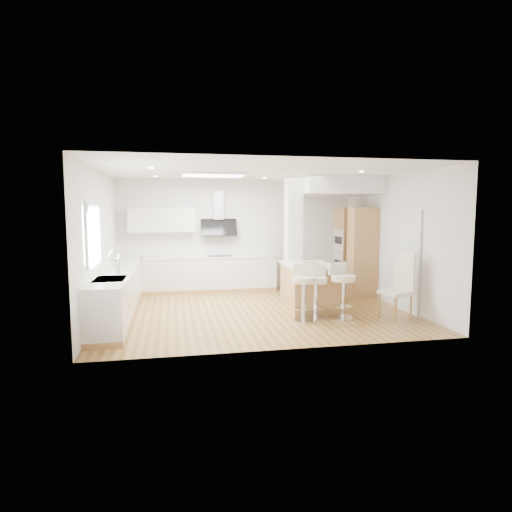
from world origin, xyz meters
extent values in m
plane|color=olive|center=(0.00, 0.00, 0.00)|extent=(6.00, 6.00, 0.00)
cube|color=white|center=(0.00, 0.00, 0.00)|extent=(6.00, 5.00, 0.02)
cube|color=silver|center=(0.00, 2.50, 1.40)|extent=(6.00, 0.04, 2.80)
cube|color=silver|center=(-3.00, 0.00, 1.40)|extent=(0.04, 5.00, 2.80)
cube|color=silver|center=(3.00, 0.00, 1.40)|extent=(0.04, 5.00, 2.80)
cube|color=silver|center=(-0.80, 0.60, 2.77)|extent=(1.40, 0.95, 0.05)
cube|color=white|center=(-0.80, 0.60, 2.76)|extent=(1.25, 0.80, 0.03)
cylinder|color=white|center=(-2.00, 1.50, 2.78)|extent=(0.10, 0.10, 0.02)
cylinder|color=white|center=(-2.00, -0.50, 2.78)|extent=(0.10, 0.10, 0.02)
cylinder|color=white|center=(0.50, 1.50, 2.78)|extent=(0.10, 0.10, 0.02)
cylinder|color=white|center=(2.00, 1.00, 2.78)|extent=(0.10, 0.10, 0.02)
cylinder|color=white|center=(2.00, -0.50, 2.78)|extent=(0.10, 0.10, 0.02)
cube|color=white|center=(-2.96, -0.90, 1.65)|extent=(0.03, 1.15, 0.95)
cube|color=silver|center=(-2.95, -0.90, 2.15)|extent=(0.04, 1.28, 0.06)
cube|color=silver|center=(-2.95, -0.90, 1.15)|extent=(0.04, 1.28, 0.06)
cube|color=silver|center=(-2.95, -1.51, 1.65)|extent=(0.04, 0.06, 0.95)
cube|color=silver|center=(-2.95, -0.29, 1.65)|extent=(0.04, 0.06, 0.95)
cube|color=#B3B6BC|center=(-2.94, -0.90, 2.08)|extent=(0.03, 1.18, 0.14)
cube|color=#4B453B|center=(2.99, -0.60, 1.00)|extent=(0.02, 0.90, 2.00)
cube|color=silver|center=(2.97, -0.60, 1.00)|extent=(0.05, 1.00, 2.10)
cube|color=#B0824B|center=(-2.70, 0.25, 0.05)|extent=(0.60, 4.50, 0.10)
cube|color=beige|center=(-2.70, 0.25, 0.48)|extent=(0.60, 4.50, 0.76)
cube|color=beige|center=(-2.70, 0.25, 0.88)|extent=(0.63, 4.50, 0.04)
cube|color=silver|center=(-2.70, -1.00, 0.89)|extent=(0.50, 0.75, 0.02)
cube|color=silver|center=(-2.70, -1.18, 0.84)|extent=(0.40, 0.34, 0.10)
cube|color=silver|center=(-2.70, -0.82, 0.84)|extent=(0.40, 0.34, 0.10)
cylinder|color=silver|center=(-2.58, -0.70, 1.08)|extent=(0.02, 0.02, 0.36)
torus|color=silver|center=(-2.65, -0.70, 1.26)|extent=(0.18, 0.02, 0.18)
imported|color=#3F7B3F|center=(-2.65, -0.35, 1.06)|extent=(0.17, 0.12, 0.33)
cube|color=#B0824B|center=(-0.75, 2.20, 0.05)|extent=(3.30, 0.60, 0.10)
cube|color=beige|center=(-0.75, 2.20, 0.48)|extent=(3.30, 0.60, 0.76)
cube|color=beige|center=(-0.75, 2.20, 0.88)|extent=(3.33, 0.63, 0.04)
cube|color=black|center=(-0.50, 2.20, 0.91)|extent=(0.60, 0.40, 0.01)
cube|color=beige|center=(-1.90, 2.33, 1.80)|extent=(1.60, 0.34, 0.60)
cube|color=silver|center=(-0.50, 2.40, 2.15)|extent=(0.25, 0.18, 0.70)
cube|color=black|center=(-0.50, 2.32, 1.60)|extent=(0.90, 0.26, 0.44)
cube|color=silver|center=(1.05, 0.95, 1.40)|extent=(0.35, 0.35, 2.80)
cube|color=white|center=(2.10, 1.40, 2.60)|extent=(1.78, 2.20, 0.40)
cube|color=#B0824B|center=(2.68, 1.50, 1.05)|extent=(0.62, 0.62, 2.10)
cube|color=#B0824B|center=(2.68, 0.80, 1.05)|extent=(0.62, 0.40, 2.10)
cube|color=silver|center=(2.37, 1.50, 1.30)|extent=(0.02, 0.55, 0.55)
cube|color=silver|center=(2.37, 1.50, 0.72)|extent=(0.02, 0.55, 0.55)
cube|color=black|center=(2.36, 1.50, 1.30)|extent=(0.01, 0.45, 0.18)
cube|color=black|center=(2.36, 1.50, 0.72)|extent=(0.01, 0.45, 0.18)
cube|color=#B0824B|center=(1.13, 0.05, 0.44)|extent=(0.99, 1.47, 0.88)
cube|color=beige|center=(1.13, 0.05, 0.90)|extent=(1.08, 1.56, 0.04)
imported|color=gray|center=(1.12, -0.11, 0.95)|extent=(0.28, 0.28, 0.06)
sphere|color=#C05916|center=(1.16, -0.11, 0.95)|extent=(0.08, 0.08, 0.07)
sphere|color=#C05916|center=(1.08, -0.08, 0.95)|extent=(0.08, 0.08, 0.07)
sphere|color=olive|center=(1.12, -0.15, 0.95)|extent=(0.08, 0.08, 0.07)
cylinder|color=silver|center=(0.70, -0.98, 0.02)|extent=(0.61, 0.61, 0.03)
cylinder|color=silver|center=(0.70, -0.98, 0.37)|extent=(0.10, 0.10, 0.69)
cylinder|color=silver|center=(0.70, -0.98, 0.24)|extent=(0.47, 0.47, 0.02)
cylinder|color=beige|center=(0.70, -0.98, 0.77)|extent=(0.58, 0.58, 0.11)
cube|color=beige|center=(0.77, -0.82, 0.93)|extent=(0.40, 0.20, 0.24)
cylinder|color=silver|center=(0.97, -0.86, 0.02)|extent=(0.56, 0.56, 0.03)
cylinder|color=silver|center=(0.97, -0.86, 0.36)|extent=(0.09, 0.09, 0.66)
cylinder|color=silver|center=(0.97, -0.86, 0.22)|extent=(0.43, 0.43, 0.02)
cylinder|color=beige|center=(0.97, -0.86, 0.73)|extent=(0.53, 0.53, 0.10)
cube|color=beige|center=(1.02, -0.70, 0.88)|extent=(0.38, 0.16, 0.22)
cylinder|color=silver|center=(1.48, -0.96, 0.02)|extent=(0.59, 0.59, 0.03)
cylinder|color=silver|center=(1.48, -0.96, 0.38)|extent=(0.09, 0.09, 0.70)
cylinder|color=silver|center=(1.48, -0.96, 0.24)|extent=(0.46, 0.46, 0.02)
cylinder|color=beige|center=(1.48, -0.96, 0.77)|extent=(0.57, 0.57, 0.11)
cube|color=beige|center=(1.43, -0.80, 0.93)|extent=(0.40, 0.18, 0.24)
cube|color=beige|center=(2.42, -1.21, 0.51)|extent=(0.62, 0.62, 0.07)
cube|color=beige|center=(2.63, -1.15, 0.87)|extent=(0.19, 0.45, 0.78)
cylinder|color=#B0824B|center=(2.29, -1.46, 0.24)|extent=(0.05, 0.05, 0.48)
cylinder|color=#B0824B|center=(2.17, -1.09, 0.24)|extent=(0.05, 0.05, 0.48)
cylinder|color=#B0824B|center=(2.66, -1.34, 0.24)|extent=(0.05, 0.05, 0.48)
cylinder|color=#B0824B|center=(2.55, -0.97, 0.24)|extent=(0.05, 0.05, 0.48)
camera|label=1|loc=(-1.65, -8.42, 2.05)|focal=30.00mm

